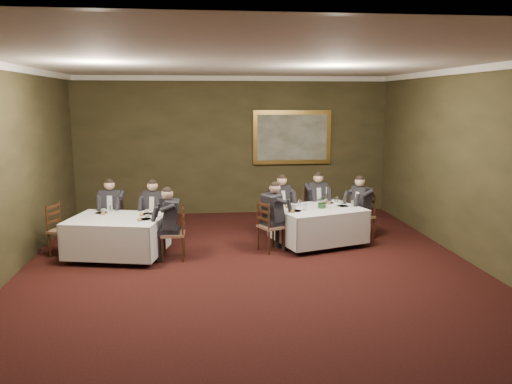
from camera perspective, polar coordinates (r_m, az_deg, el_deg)
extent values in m
plane|color=black|center=(8.33, -0.23, -9.98)|extent=(10.00, 10.00, 0.00)
cube|color=silver|center=(7.83, -0.25, 14.78)|extent=(8.00, 10.00, 0.10)
cube|color=#2E2C17|center=(12.84, -2.61, 5.28)|extent=(8.00, 0.10, 3.50)
cube|color=#2E2C17|center=(3.11, 9.74, -11.67)|extent=(8.00, 0.10, 3.50)
cube|color=#2E2C17|center=(9.22, 25.35, 2.22)|extent=(0.10, 10.00, 3.50)
cube|color=white|center=(12.75, -2.66, 12.85)|extent=(8.00, 0.10, 0.12)
cube|color=white|center=(2.98, 10.53, 20.46)|extent=(8.00, 0.10, 0.12)
cube|color=white|center=(9.13, 25.93, 12.77)|extent=(0.10, 10.00, 0.12)
cube|color=#331D0E|center=(10.17, 7.15, -2.00)|extent=(1.90, 1.64, 0.04)
cube|color=white|center=(10.16, 7.15, -1.86)|extent=(1.98, 1.71, 0.02)
cube|color=white|center=(10.24, 7.11, -3.67)|extent=(2.00, 1.74, 0.65)
cube|color=#331D0E|center=(9.62, -15.63, -3.03)|extent=(1.85, 1.54, 0.04)
cube|color=white|center=(9.61, -15.63, -2.89)|extent=(1.92, 1.62, 0.02)
cube|color=white|center=(9.69, -15.54, -4.79)|extent=(1.95, 1.64, 0.65)
cube|color=#866044|center=(10.74, 2.69, -2.59)|extent=(0.58, 0.57, 0.05)
cube|color=#331D0E|center=(10.84, 2.14, -1.14)|extent=(0.36, 0.19, 0.54)
cube|color=black|center=(10.66, 2.71, -0.63)|extent=(0.51, 0.46, 0.55)
sphere|color=#D9AA88|center=(10.59, 2.73, 1.39)|extent=(0.28, 0.28, 0.21)
cube|color=#866044|center=(11.16, 6.87, -2.15)|extent=(0.50, 0.49, 0.05)
cube|color=#331D0E|center=(11.28, 6.52, -0.74)|extent=(0.38, 0.09, 0.54)
cube|color=black|center=(11.09, 6.91, -0.26)|extent=(0.47, 0.38, 0.55)
sphere|color=#D9AA88|center=(11.02, 6.95, 1.68)|extent=(0.24, 0.24, 0.21)
cube|color=#866044|center=(9.73, 1.75, -3.96)|extent=(0.57, 0.58, 0.05)
cube|color=#331D0E|center=(9.57, 0.82, -2.70)|extent=(0.20, 0.35, 0.54)
cube|color=black|center=(9.65, 1.76, -1.81)|extent=(0.47, 0.51, 0.55)
sphere|color=#D9AA88|center=(9.57, 1.77, 0.41)|extent=(0.28, 0.28, 0.21)
cube|color=#866044|center=(10.79, 11.95, -2.75)|extent=(0.56, 0.57, 0.05)
cube|color=#331D0E|center=(10.86, 12.75, -1.37)|extent=(0.18, 0.36, 0.54)
cube|color=black|center=(10.71, 12.03, -0.80)|extent=(0.45, 0.51, 0.55)
sphere|color=#D9AA88|center=(10.65, 12.10, 1.21)|extent=(0.28, 0.28, 0.21)
cube|color=#866044|center=(10.62, -16.12, -3.16)|extent=(0.45, 0.44, 0.05)
cube|color=#331D0E|center=(10.74, -15.99, -1.65)|extent=(0.38, 0.04, 0.54)
cube|color=black|center=(10.54, -16.23, -1.17)|extent=(0.43, 0.32, 0.55)
sphere|color=#D9AA88|center=(10.47, -16.33, 0.86)|extent=(0.22, 0.22, 0.21)
cube|color=#866044|center=(10.30, -11.42, -3.35)|extent=(0.55, 0.54, 0.05)
cube|color=#331D0E|center=(10.42, -11.05, -1.81)|extent=(0.37, 0.15, 0.54)
cube|color=black|center=(10.22, -11.50, -1.31)|extent=(0.50, 0.43, 0.55)
sphere|color=#D9AA88|center=(10.15, -11.57, 0.79)|extent=(0.27, 0.27, 0.21)
cube|color=#866044|center=(9.33, -9.46, -4.74)|extent=(0.43, 0.45, 0.05)
cube|color=#331D0E|center=(9.26, -8.33, -3.27)|extent=(0.04, 0.38, 0.54)
cube|color=black|center=(9.24, -9.53, -2.50)|extent=(0.32, 0.43, 0.55)
sphere|color=#D9AA88|center=(9.17, -9.60, -0.18)|extent=(0.22, 0.22, 0.21)
cube|color=#866044|center=(10.12, -21.18, -4.13)|extent=(0.55, 0.56, 0.05)
cube|color=#331D0E|center=(10.17, -22.14, -2.70)|extent=(0.16, 0.37, 0.54)
imported|color=#2D5926|center=(10.11, 7.58, -1.06)|extent=(0.28, 0.25, 0.28)
cylinder|color=#B18E36|center=(10.26, 8.00, -1.65)|extent=(0.06, 0.06, 0.02)
cylinder|color=#B18E36|center=(10.23, 8.02, -0.83)|extent=(0.01, 0.01, 0.28)
cylinder|color=white|center=(10.19, 8.05, 0.29)|extent=(0.02, 0.02, 0.12)
cylinder|color=white|center=(10.24, 3.96, -1.61)|extent=(0.25, 0.25, 0.01)
cylinder|color=white|center=(10.38, 3.82, -1.31)|extent=(0.08, 0.08, 0.05)
cylinder|color=white|center=(10.26, 4.90, -1.24)|extent=(0.06, 0.06, 0.14)
cylinder|color=white|center=(10.10, -17.30, -2.23)|extent=(0.25, 0.25, 0.01)
cylinder|color=white|center=(10.24, -17.15, -1.93)|extent=(0.08, 0.08, 0.05)
cylinder|color=white|center=(10.06, -16.36, -1.87)|extent=(0.06, 0.06, 0.14)
cube|color=gold|center=(12.95, 4.13, 6.25)|extent=(2.02, 0.08, 1.38)
cube|color=#484B32|center=(12.91, 4.17, 6.23)|extent=(1.80, 0.01, 1.16)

